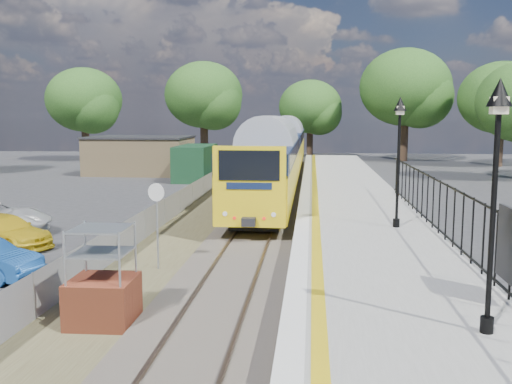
# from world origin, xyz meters

# --- Properties ---
(ground) EXTENTS (120.00, 120.00, 0.00)m
(ground) POSITION_xyz_m (0.00, 0.00, 0.00)
(ground) COLOR #2D2D30
(ground) RESTS_ON ground
(track_bed) EXTENTS (5.90, 80.00, 0.29)m
(track_bed) POSITION_xyz_m (-0.47, 9.67, 0.09)
(track_bed) COLOR #473F38
(track_bed) RESTS_ON ground
(platform) EXTENTS (5.00, 70.00, 0.90)m
(platform) POSITION_xyz_m (4.20, 8.00, 0.45)
(platform) COLOR gray
(platform) RESTS_ON ground
(platform_edge) EXTENTS (0.90, 70.00, 0.01)m
(platform_edge) POSITION_xyz_m (2.14, 8.00, 0.90)
(platform_edge) COLOR silver
(platform_edge) RESTS_ON platform
(victorian_lamp_south) EXTENTS (0.44, 0.44, 4.60)m
(victorian_lamp_south) POSITION_xyz_m (5.50, -4.00, 4.30)
(victorian_lamp_south) COLOR black
(victorian_lamp_south) RESTS_ON platform
(victorian_lamp_north) EXTENTS (0.44, 0.44, 4.60)m
(victorian_lamp_north) POSITION_xyz_m (5.30, 6.00, 4.30)
(victorian_lamp_north) COLOR black
(victorian_lamp_north) RESTS_ON platform
(palisade_fence) EXTENTS (0.12, 26.00, 2.00)m
(palisade_fence) POSITION_xyz_m (6.55, 2.24, 1.84)
(palisade_fence) COLOR black
(palisade_fence) RESTS_ON platform
(wire_fence) EXTENTS (0.06, 52.00, 1.20)m
(wire_fence) POSITION_xyz_m (-4.20, 12.00, 0.60)
(wire_fence) COLOR #999EA3
(wire_fence) RESTS_ON ground
(outbuilding) EXTENTS (10.80, 10.10, 3.12)m
(outbuilding) POSITION_xyz_m (-10.91, 31.21, 1.52)
(outbuilding) COLOR tan
(outbuilding) RESTS_ON ground
(tree_line) EXTENTS (56.80, 43.80, 11.88)m
(tree_line) POSITION_xyz_m (1.40, 42.00, 6.61)
(tree_line) COLOR #332319
(tree_line) RESTS_ON ground
(train) EXTENTS (2.82, 40.83, 3.51)m
(train) POSITION_xyz_m (0.00, 26.67, 2.34)
(train) COLOR gold
(train) RESTS_ON ground
(brick_plinth) EXTENTS (1.49, 1.49, 2.35)m
(brick_plinth) POSITION_xyz_m (-2.50, -2.03, 1.13)
(brick_plinth) COLOR #984226
(brick_plinth) RESTS_ON ground
(speed_sign) EXTENTS (0.55, 0.17, 2.77)m
(speed_sign) POSITION_xyz_m (-2.50, 2.68, 1.88)
(speed_sign) COLOR #999EA3
(speed_sign) RESTS_ON ground
(car_yellow) EXTENTS (4.40, 3.20, 1.18)m
(car_yellow) POSITION_xyz_m (-9.00, 5.29, 0.59)
(car_yellow) COLOR gold
(car_yellow) RESTS_ON ground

